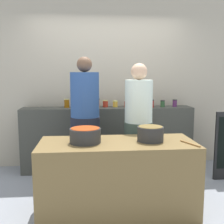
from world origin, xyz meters
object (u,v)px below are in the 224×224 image
at_px(preserve_jar_0, 67,103).
at_px(preserve_jar_6, 151,104).
at_px(preserve_jar_5, 137,104).
at_px(cooking_pot_center, 150,134).
at_px(cooking_pot_left, 85,135).
at_px(preserve_jar_8, 175,103).
at_px(preserve_jar_7, 163,104).
at_px(preserve_jar_1, 97,103).
at_px(preserve_jar_4, 126,104).
at_px(cook_with_tongs, 85,129).
at_px(wooden_spoon, 190,143).
at_px(cook_in_cap, 138,133).
at_px(preserve_jar_2, 105,104).
at_px(preserve_jar_3, 115,104).

distance_m(preserve_jar_0, preserve_jar_6, 1.33).
bearing_deg(preserve_jar_5, cooking_pot_center, -94.34).
bearing_deg(cooking_pot_left, preserve_jar_8, 44.32).
height_order(preserve_jar_7, cooking_pot_left, preserve_jar_7).
bearing_deg(preserve_jar_7, preserve_jar_1, 177.55).
relative_size(preserve_jar_1, cooking_pot_left, 0.42).
bearing_deg(cooking_pot_left, preserve_jar_4, 65.57).
bearing_deg(cook_with_tongs, wooden_spoon, -40.69).
xyz_separation_m(preserve_jar_6, cook_in_cap, (-0.33, -0.68, -0.32)).
bearing_deg(preserve_jar_6, cooking_pot_left, -127.68).
relative_size(preserve_jar_2, preserve_jar_6, 0.90).
bearing_deg(preserve_jar_8, preserve_jar_2, 177.50).
relative_size(preserve_jar_4, preserve_jar_5, 0.93).
distance_m(preserve_jar_4, cooking_pot_left, 1.58).
xyz_separation_m(preserve_jar_4, preserve_jar_5, (0.17, -0.07, 0.00)).
relative_size(preserve_jar_1, cooking_pot_center, 0.49).
bearing_deg(preserve_jar_6, preserve_jar_8, 9.01).
bearing_deg(preserve_jar_8, wooden_spoon, -102.14).
bearing_deg(preserve_jar_5, preserve_jar_3, 165.66).
bearing_deg(preserve_jar_5, cooking_pot_left, -120.90).
relative_size(preserve_jar_6, cooking_pot_left, 0.36).
bearing_deg(preserve_jar_8, preserve_jar_7, -171.66).
bearing_deg(cooking_pot_center, preserve_jar_7, 69.34).
relative_size(preserve_jar_0, preserve_jar_2, 1.25).
bearing_deg(cook_with_tongs, preserve_jar_7, 25.58).
relative_size(preserve_jar_5, preserve_jar_6, 0.94).
bearing_deg(preserve_jar_0, preserve_jar_8, -1.20).
bearing_deg(preserve_jar_0, preserve_jar_3, 0.77).
distance_m(preserve_jar_0, preserve_jar_4, 0.95).
bearing_deg(preserve_jar_2, preserve_jar_6, -8.91).
height_order(preserve_jar_0, cooking_pot_left, preserve_jar_0).
relative_size(preserve_jar_3, preserve_jar_4, 0.97).
xyz_separation_m(preserve_jar_3, preserve_jar_6, (0.56, -0.11, 0.01)).
bearing_deg(preserve_jar_0, preserve_jar_4, -0.52).
height_order(preserve_jar_3, preserve_jar_6, preserve_jar_6).
bearing_deg(cooking_pot_center, wooden_spoon, -24.11).
distance_m(preserve_jar_0, cook_in_cap, 1.31).
relative_size(preserve_jar_7, cooking_pot_center, 0.38).
height_order(wooden_spoon, cook_with_tongs, cook_with_tongs).
relative_size(preserve_jar_8, wooden_spoon, 0.40).
height_order(preserve_jar_5, cooking_pot_left, preserve_jar_5).
distance_m(preserve_jar_3, preserve_jar_8, 0.96).
distance_m(preserve_jar_3, preserve_jar_4, 0.18).
xyz_separation_m(preserve_jar_2, cooking_pot_left, (-0.32, -1.45, -0.18)).
relative_size(preserve_jar_7, preserve_jar_8, 0.95).
height_order(preserve_jar_1, preserve_jar_5, preserve_jar_1).
height_order(preserve_jar_2, preserve_jar_3, preserve_jar_2).
relative_size(preserve_jar_4, cooking_pot_center, 0.37).
distance_m(preserve_jar_4, cooking_pot_center, 1.44).
xyz_separation_m(preserve_jar_1, preserve_jar_7, (1.05, -0.04, -0.02)).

